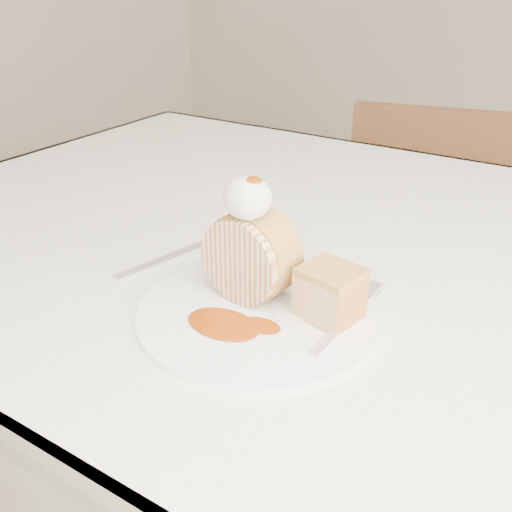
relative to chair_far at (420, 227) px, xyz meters
The scene contains 10 objects.
table 0.82m from the chair_far, 80.58° to the right, with size 1.40×0.90×0.75m.
chair_far is the anchor object (origin of this frame).
plate 1.04m from the chair_far, 83.75° to the right, with size 0.25×0.25×0.01m, color white.
roulade_slice 1.03m from the chair_far, 84.96° to the right, with size 0.09×0.09×0.05m, color beige.
cake_chunk 1.03m from the chair_far, 79.69° to the right, with size 0.06×0.05×0.05m, color #AA8040.
whipped_cream 1.07m from the chair_far, 84.83° to the right, with size 0.05×0.05×0.04m, color white.
caramel_drizzle 1.08m from the chair_far, 84.66° to the right, with size 0.02×0.02×0.01m, color #812F05.
caramel_pool 1.08m from the chair_far, 84.76° to the right, with size 0.08×0.05×0.00m, color #812F05, non-canonical shape.
fork 1.04m from the chair_far, 78.76° to the right, with size 0.02×0.15×0.00m, color silver.
spoon 0.99m from the chair_far, 93.04° to the right, with size 0.03×0.18×0.00m, color silver.
Camera 1 is at (0.24, -0.43, 1.07)m, focal length 40.00 mm.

